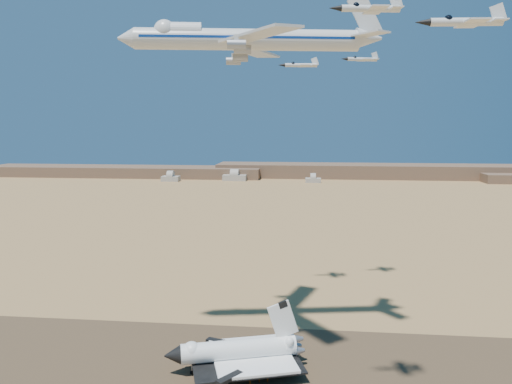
# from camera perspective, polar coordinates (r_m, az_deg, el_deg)

# --- Properties ---
(ground) EXTENTS (1200.00, 1200.00, 0.00)m
(ground) POSITION_cam_1_polar(r_m,az_deg,el_deg) (165.55, -7.17, -18.19)
(ground) COLOR #A87A4A
(ground) RESTS_ON ground
(runway) EXTENTS (600.00, 50.00, 0.06)m
(runway) POSITION_cam_1_polar(r_m,az_deg,el_deg) (165.54, -7.17, -18.18)
(runway) COLOR #4E3B27
(runway) RESTS_ON ground
(ridgeline) EXTENTS (960.00, 90.00, 18.00)m
(ridgeline) POSITION_cam_1_polar(r_m,az_deg,el_deg) (675.72, 8.67, 2.21)
(ridgeline) COLOR brown
(ridgeline) RESTS_ON ground
(hangars) EXTENTS (200.50, 29.50, 30.00)m
(hangars) POSITION_cam_1_polar(r_m,az_deg,el_deg) (634.55, -2.89, 1.68)
(hangars) COLOR #9E998C
(hangars) RESTS_ON ground
(shuttle) EXTENTS (42.00, 33.39, 20.47)m
(shuttle) POSITION_cam_1_polar(r_m,az_deg,el_deg) (154.73, -2.12, -17.81)
(shuttle) COLOR white
(shuttle) RESTS_ON runway
(carrier_747) EXTENTS (79.99, 60.86, 19.85)m
(carrier_747) POSITION_cam_1_polar(r_m,az_deg,el_deg) (156.06, -1.85, 17.04)
(carrier_747) COLOR silver
(crew_a) EXTENTS (0.48, 0.65, 1.63)m
(crew_a) POSITION_cam_1_polar(r_m,az_deg,el_deg) (148.30, -0.69, -21.02)
(crew_a) COLOR #B84F0A
(crew_a) RESTS_ON runway
(crew_b) EXTENTS (0.60, 0.90, 1.73)m
(crew_b) POSITION_cam_1_polar(r_m,az_deg,el_deg) (150.43, 1.39, -20.56)
(crew_b) COLOR #B84F0A
(crew_b) RESTS_ON runway
(crew_c) EXTENTS (1.17, 1.08, 1.81)m
(crew_c) POSITION_cam_1_polar(r_m,az_deg,el_deg) (150.20, 0.38, -20.59)
(crew_c) COLOR #B84F0A
(crew_c) RESTS_ON runway
(chase_jet_a) EXTENTS (15.58, 8.72, 3.90)m
(chase_jet_a) POSITION_cam_1_polar(r_m,az_deg,el_deg) (113.26, 12.80, 19.79)
(chase_jet_a) COLOR silver
(chase_jet_b) EXTENTS (15.05, 8.09, 3.75)m
(chase_jet_b) POSITION_cam_1_polar(r_m,az_deg,el_deg) (94.53, 22.70, 17.53)
(chase_jet_b) COLOR silver
(chase_jet_c) EXTENTS (16.07, 9.02, 4.03)m
(chase_jet_c) POSITION_cam_1_polar(r_m,az_deg,el_deg) (203.56, 5.07, 14.25)
(chase_jet_c) COLOR silver
(chase_jet_d) EXTENTS (15.75, 9.17, 4.01)m
(chase_jet_d) POSITION_cam_1_polar(r_m,az_deg,el_deg) (215.74, 11.95, 14.64)
(chase_jet_d) COLOR silver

